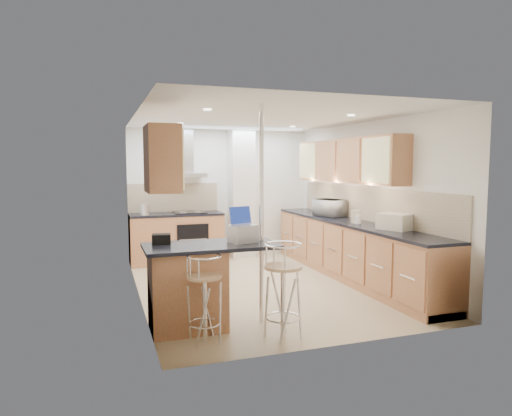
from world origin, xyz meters
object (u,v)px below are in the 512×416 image
object	(u,v)px
laptop	(243,234)
bar_stool_end	(283,291)
bread_bin	(395,222)
bar_stool_near	(204,299)
microwave	(330,208)

from	to	relation	value
laptop	bar_stool_end	distance (m)	0.84
bar_stool_end	bread_bin	xyz separation A→B (m)	(2.10, 1.02, 0.52)
bar_stool_near	bar_stool_end	bearing A→B (deg)	-36.90
microwave	bar_stool_end	xyz separation A→B (m)	(-2.02, -2.78, -0.56)
bar_stool_near	bar_stool_end	xyz separation A→B (m)	(0.79, -0.17, 0.05)
microwave	laptop	size ratio (longest dim) A/B	1.82
laptop	bar_stool_end	bearing A→B (deg)	-84.71
microwave	bread_bin	distance (m)	1.77
bar_stool_near	bread_bin	distance (m)	3.07
bar_stool_near	bread_bin	xyz separation A→B (m)	(2.89, 0.85, 0.57)
laptop	bar_stool_end	size ratio (longest dim) A/B	0.28
bar_stool_near	bar_stool_end	world-z (taller)	bar_stool_end
bread_bin	bar_stool_end	bearing A→B (deg)	-175.82
laptop	bread_bin	distance (m)	2.38
laptop	bread_bin	xyz separation A→B (m)	(2.34, 0.42, -0.01)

